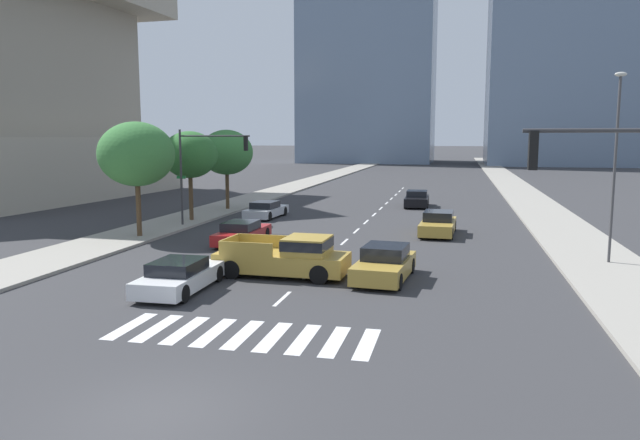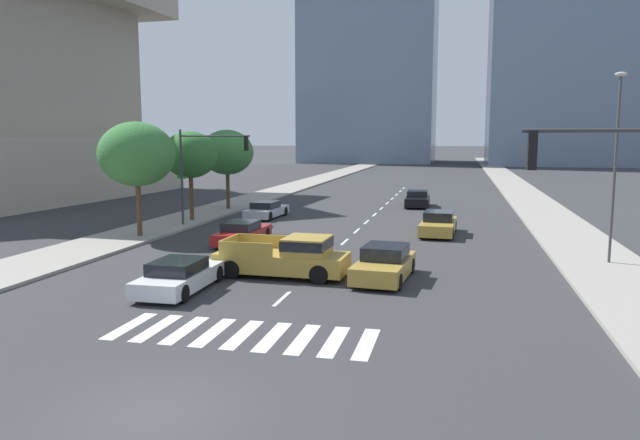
% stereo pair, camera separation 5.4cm
% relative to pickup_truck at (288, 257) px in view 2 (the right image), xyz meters
% --- Properties ---
extents(ground_plane, '(800.00, 800.00, 0.00)m').
position_rel_pickup_truck_xyz_m(ground_plane, '(0.72, -12.58, -0.81)').
color(ground_plane, '#333335').
extents(sidewalk_east, '(4.00, 260.00, 0.15)m').
position_rel_pickup_truck_xyz_m(sidewalk_east, '(12.97, 17.42, -0.74)').
color(sidewalk_east, gray).
rests_on(sidewalk_east, ground).
extents(sidewalk_west, '(4.00, 260.00, 0.15)m').
position_rel_pickup_truck_xyz_m(sidewalk_west, '(-11.52, 17.42, -0.74)').
color(sidewalk_west, gray).
rests_on(sidewalk_west, ground).
extents(crosswalk_near, '(7.65, 2.64, 0.01)m').
position_rel_pickup_truck_xyz_m(crosswalk_near, '(0.72, -7.36, -0.81)').
color(crosswalk_near, silver).
rests_on(crosswalk_near, ground).
extents(lane_divider_center, '(0.14, 50.00, 0.01)m').
position_rel_pickup_truck_xyz_m(lane_divider_center, '(0.72, 20.64, -0.81)').
color(lane_divider_center, silver).
rests_on(lane_divider_center, ground).
extents(pickup_truck, '(5.42, 2.29, 1.67)m').
position_rel_pickup_truck_xyz_m(pickup_truck, '(0.00, 0.00, 0.00)').
color(pickup_truck, '#B28E38').
rests_on(pickup_truck, ground).
extents(sedan_red_0, '(1.81, 4.78, 1.22)m').
position_rel_pickup_truck_xyz_m(sedan_red_0, '(-4.53, 6.95, -0.24)').
color(sedan_red_0, maroon).
rests_on(sedan_red_0, ground).
extents(sedan_gold_1, '(2.21, 4.54, 1.36)m').
position_rel_pickup_truck_xyz_m(sedan_gold_1, '(3.88, 0.36, -0.19)').
color(sedan_gold_1, '#B28E38').
rests_on(sedan_gold_1, ground).
extents(sedan_silver_2, '(2.06, 4.63, 1.18)m').
position_rel_pickup_truck_xyz_m(sedan_silver_2, '(-6.49, 17.18, -0.26)').
color(sedan_silver_2, '#B7BABF').
rests_on(sedan_silver_2, ground).
extents(sedan_gold_3, '(2.08, 4.86, 1.35)m').
position_rel_pickup_truck_xyz_m(sedan_gold_3, '(5.60, 12.34, -0.19)').
color(sedan_gold_3, '#B28E38').
rests_on(sedan_gold_3, ground).
extents(sedan_white_4, '(1.90, 4.66, 1.20)m').
position_rel_pickup_truck_xyz_m(sedan_white_4, '(-3.27, -3.12, -0.25)').
color(sedan_white_4, silver).
rests_on(sedan_white_4, ground).
extents(sedan_black_5, '(1.97, 4.50, 1.32)m').
position_rel_pickup_truck_xyz_m(sedan_black_5, '(3.44, 26.49, -0.20)').
color(sedan_black_5, black).
rests_on(sedan_black_5, ground).
extents(traffic_signal_near, '(4.33, 0.28, 6.04)m').
position_rel_pickup_truck_xyz_m(traffic_signal_near, '(10.60, -8.52, 3.45)').
color(traffic_signal_near, '#333335').
rests_on(traffic_signal_near, sidewalk_east).
extents(traffic_signal_far, '(4.88, 0.28, 5.97)m').
position_rel_pickup_truck_xyz_m(traffic_signal_far, '(-8.63, 11.85, 3.45)').
color(traffic_signal_far, '#333335').
rests_on(traffic_signal_far, sidewalk_west).
extents(street_lamp_east, '(0.50, 0.24, 8.25)m').
position_rel_pickup_truck_xyz_m(street_lamp_east, '(13.27, 5.22, 4.07)').
color(street_lamp_east, '#3F3F42').
rests_on(street_lamp_east, sidewalk_east).
extents(street_tree_nearest, '(4.19, 4.19, 6.36)m').
position_rel_pickup_truck_xyz_m(street_tree_nearest, '(-10.72, 7.21, 3.90)').
color(street_tree_nearest, '#4C3823').
rests_on(street_tree_nearest, sidewalk_west).
extents(street_tree_second, '(3.64, 3.64, 5.90)m').
position_rel_pickup_truck_xyz_m(street_tree_second, '(-10.72, 14.06, 3.67)').
color(street_tree_second, '#4C3823').
rests_on(street_tree_second, sidewalk_west).
extents(street_tree_third, '(4.04, 4.04, 6.07)m').
position_rel_pickup_truck_xyz_m(street_tree_third, '(-10.72, 20.64, 3.68)').
color(street_tree_third, '#4C3823').
rests_on(street_tree_third, sidewalk_west).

